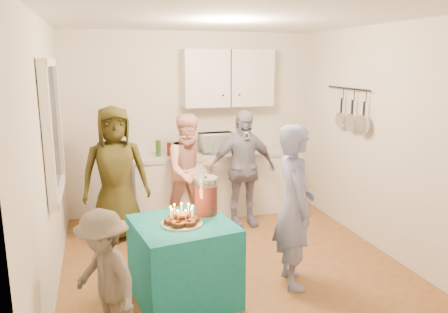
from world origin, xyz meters
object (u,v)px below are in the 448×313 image
object	(u,v)px
microwave	(217,143)
woman_back_right	(242,169)
child_near_left	(104,279)
man_birthday	(294,207)
woman_back_center	(191,171)
punch_jar	(206,197)
woman_back_left	(115,173)
party_table	(184,261)
counter	(211,185)

from	to	relation	value
microwave	woman_back_right	xyz separation A→B (m)	(0.19, -0.56, -0.26)
woman_back_right	child_near_left	xyz separation A→B (m)	(-1.84, -2.14, -0.23)
man_birthday	woman_back_center	xyz separation A→B (m)	(-0.64, 1.82, -0.04)
punch_jar	woman_back_left	bearing A→B (deg)	117.15
punch_jar	woman_back_right	world-z (taller)	woman_back_right
woman_back_center	woman_back_right	bearing A→B (deg)	-19.14
woman_back_left	child_near_left	distance (m)	2.19
party_table	woman_back_center	size ratio (longest dim) A/B	0.56
party_table	woman_back_left	xyz separation A→B (m)	(-0.51, 1.68, 0.46)
child_near_left	woman_back_center	bearing A→B (deg)	121.71
woman_back_center	child_near_left	world-z (taller)	woman_back_center
child_near_left	microwave	bearing A→B (deg)	117.34
counter	woman_back_right	distance (m)	0.72
party_table	woman_back_left	bearing A→B (deg)	107.02
child_near_left	counter	bearing A→B (deg)	118.82
counter	punch_jar	bearing A→B (deg)	-105.94
punch_jar	child_near_left	distance (m)	1.23
woman_back_right	child_near_left	distance (m)	2.83
woman_back_left	woman_back_right	bearing A→B (deg)	-5.68
woman_back_left	man_birthday	bearing A→B (deg)	-50.89
counter	man_birthday	bearing A→B (deg)	-83.39
woman_back_left	woman_back_center	xyz separation A→B (m)	(0.98, 0.13, -0.07)
counter	woman_back_right	size ratio (longest dim) A/B	1.40
party_table	woman_back_center	xyz separation A→B (m)	(0.46, 1.81, 0.38)
man_birthday	child_near_left	bearing A→B (deg)	113.32
woman_back_left	woman_back_right	xyz separation A→B (m)	(1.64, -0.03, -0.05)
counter	party_table	size ratio (longest dim) A/B	2.59
microwave	woman_back_left	xyz separation A→B (m)	(-1.45, -0.53, -0.21)
microwave	woman_back_left	world-z (taller)	woman_back_left
woman_back_right	woman_back_center	bearing A→B (deg)	164.31
party_table	child_near_left	size ratio (longest dim) A/B	0.76
microwave	woman_back_right	bearing A→B (deg)	-73.27
counter	woman_back_center	world-z (taller)	woman_back_center
counter	punch_jar	xyz separation A→B (m)	(-0.58, -2.04, 0.50)
microwave	woman_back_center	world-z (taller)	woman_back_center
woman_back_left	woman_back_center	world-z (taller)	woman_back_left
woman_back_center	punch_jar	bearing A→B (deg)	-102.43
woman_back_left	child_near_left	size ratio (longest dim) A/B	1.50
microwave	woman_back_center	bearing A→B (deg)	-141.86
woman_back_left	woman_back_right	size ratio (longest dim) A/B	1.06
microwave	child_near_left	bearing A→B (deg)	-123.42
microwave	woman_back_center	xyz separation A→B (m)	(-0.48, -0.40, -0.28)
woman_back_right	child_near_left	world-z (taller)	woman_back_right
woman_back_left	child_near_left	xyz separation A→B (m)	(-0.20, -2.17, -0.28)
microwave	punch_jar	bearing A→B (deg)	-110.35
man_birthday	woman_back_center	size ratio (longest dim) A/B	1.06
party_table	woman_back_right	world-z (taller)	woman_back_right
punch_jar	woman_back_left	world-z (taller)	woman_back_left
man_birthday	woman_back_center	world-z (taller)	man_birthday
man_birthday	child_near_left	size ratio (longest dim) A/B	1.45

